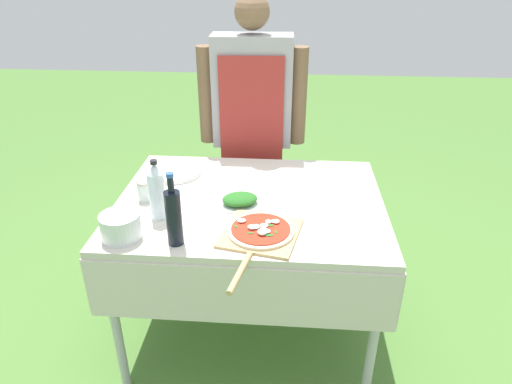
# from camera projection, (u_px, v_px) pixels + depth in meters

# --- Properties ---
(ground_plane) EXTENTS (12.00, 12.00, 0.00)m
(ground_plane) POSITION_uv_depth(u_px,v_px,m) (251.00, 328.00, 2.52)
(ground_plane) COLOR #517F38
(prep_table) EXTENTS (1.26, 0.97, 0.81)m
(prep_table) POSITION_uv_depth(u_px,v_px,m) (250.00, 214.00, 2.18)
(prep_table) COLOR beige
(prep_table) RESTS_ON ground
(person_cook) EXTENTS (0.62, 0.22, 1.66)m
(person_cook) POSITION_uv_depth(u_px,v_px,m) (252.00, 118.00, 2.68)
(person_cook) COLOR #4C4C51
(person_cook) RESTS_ON ground
(pizza_on_peel) EXTENTS (0.36, 0.57, 0.05)m
(pizza_on_peel) POSITION_uv_depth(u_px,v_px,m) (260.00, 233.00, 1.86)
(pizza_on_peel) COLOR tan
(pizza_on_peel) RESTS_ON prep_table
(oil_bottle) EXTENTS (0.06, 0.06, 0.31)m
(oil_bottle) POSITION_uv_depth(u_px,v_px,m) (174.00, 216.00, 1.77)
(oil_bottle) COLOR black
(oil_bottle) RESTS_ON prep_table
(water_bottle) EXTENTS (0.07, 0.07, 0.27)m
(water_bottle) POSITION_uv_depth(u_px,v_px,m) (157.00, 191.00, 1.94)
(water_bottle) COLOR silver
(water_bottle) RESTS_ON prep_table
(herb_container) EXTENTS (0.22, 0.19, 0.05)m
(herb_container) POSITION_uv_depth(u_px,v_px,m) (240.00, 200.00, 2.09)
(herb_container) COLOR silver
(herb_container) RESTS_ON prep_table
(mixing_tub) EXTENTS (0.16, 0.16, 0.10)m
(mixing_tub) POSITION_uv_depth(u_px,v_px,m) (121.00, 226.00, 1.84)
(mixing_tub) COLOR silver
(mixing_tub) RESTS_ON prep_table
(plate_stack) EXTENTS (0.28, 0.28, 0.02)m
(plate_stack) POSITION_uv_depth(u_px,v_px,m) (175.00, 171.00, 2.39)
(plate_stack) COLOR white
(plate_stack) RESTS_ON prep_table
(sauce_jar) EXTENTS (0.07, 0.07, 0.10)m
(sauce_jar) POSITION_uv_depth(u_px,v_px,m) (145.00, 191.00, 2.12)
(sauce_jar) COLOR silver
(sauce_jar) RESTS_ON prep_table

